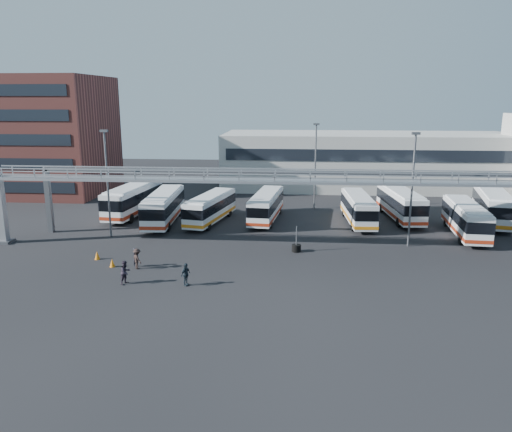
# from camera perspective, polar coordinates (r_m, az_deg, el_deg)

# --- Properties ---
(ground) EXTENTS (140.00, 140.00, 0.00)m
(ground) POSITION_cam_1_polar(r_m,az_deg,el_deg) (39.53, 1.75, -5.96)
(ground) COLOR black
(ground) RESTS_ON ground
(gantry) EXTENTS (51.40, 5.15, 7.10)m
(gantry) POSITION_cam_1_polar(r_m,az_deg,el_deg) (43.83, 2.22, 3.41)
(gantry) COLOR #93959B
(gantry) RESTS_ON ground
(apartment_building) EXTENTS (18.00, 15.00, 16.00)m
(apartment_building) POSITION_cam_1_polar(r_m,az_deg,el_deg) (76.43, -23.51, 8.45)
(apartment_building) COLOR brown
(apartment_building) RESTS_ON ground
(warehouse) EXTENTS (42.00, 14.00, 8.00)m
(warehouse) POSITION_cam_1_polar(r_m,az_deg,el_deg) (76.47, 12.43, 6.22)
(warehouse) COLOR #9E9E99
(warehouse) RESTS_ON ground
(light_pole_left) EXTENTS (0.70, 0.35, 10.21)m
(light_pole_left) POSITION_cam_1_polar(r_m,az_deg,el_deg) (49.24, -16.65, 4.22)
(light_pole_left) COLOR #4C4F54
(light_pole_left) RESTS_ON ground
(light_pole_mid) EXTENTS (0.70, 0.35, 10.21)m
(light_pole_mid) POSITION_cam_1_polar(r_m,az_deg,el_deg) (45.98, 17.43, 3.55)
(light_pole_mid) COLOR #4C4F54
(light_pole_mid) RESTS_ON ground
(light_pole_back) EXTENTS (0.70, 0.35, 10.21)m
(light_pole_back) POSITION_cam_1_polar(r_m,az_deg,el_deg) (59.75, 6.81, 6.19)
(light_pole_back) COLOR #4C4F54
(light_pole_back) RESTS_ON ground
(bus_1) EXTENTS (3.82, 11.72, 3.50)m
(bus_1) POSITION_cam_1_polar(r_m,az_deg,el_deg) (58.33, -13.78, 1.95)
(bus_1) COLOR silver
(bus_1) RESTS_ON ground
(bus_2) EXTENTS (3.15, 11.13, 3.34)m
(bus_2) POSITION_cam_1_polar(r_m,az_deg,el_deg) (53.92, -10.51, 1.11)
(bus_2) COLOR silver
(bus_2) RESTS_ON ground
(bus_3) EXTENTS (4.26, 10.27, 3.04)m
(bus_3) POSITION_cam_1_polar(r_m,az_deg,el_deg) (53.52, -5.23, 1.01)
(bus_3) COLOR silver
(bus_3) RESTS_ON ground
(bus_4) EXTENTS (3.42, 10.40, 3.10)m
(bus_4) POSITION_cam_1_polar(r_m,az_deg,el_deg) (54.16, 1.17, 1.24)
(bus_4) COLOR silver
(bus_4) RESTS_ON ground
(bus_6) EXTENTS (2.87, 10.26, 3.08)m
(bus_6) POSITION_cam_1_polar(r_m,az_deg,el_deg) (54.04, 11.61, 0.93)
(bus_6) COLOR silver
(bus_6) RESTS_ON ground
(bus_7) EXTENTS (3.57, 11.10, 3.31)m
(bus_7) POSITION_cam_1_polar(r_m,az_deg,el_deg) (56.98, 16.17, 1.44)
(bus_7) COLOR silver
(bus_7) RESTS_ON ground
(bus_8) EXTENTS (3.18, 10.58, 3.17)m
(bus_8) POSITION_cam_1_polar(r_m,az_deg,el_deg) (52.35, 22.84, -0.20)
(bus_8) COLOR silver
(bus_8) RESTS_ON ground
(bus_9) EXTENTS (4.92, 11.86, 3.51)m
(bus_9) POSITION_cam_1_polar(r_m,az_deg,el_deg) (58.89, 25.41, 1.15)
(bus_9) COLOR silver
(bus_9) RESTS_ON ground
(pedestrian_a) EXTENTS (0.56, 0.66, 1.55)m
(pedestrian_a) POSITION_cam_1_polar(r_m,az_deg,el_deg) (40.71, -13.60, -4.61)
(pedestrian_a) COLOR black
(pedestrian_a) RESTS_ON ground
(pedestrian_b) EXTENTS (0.96, 1.05, 1.74)m
(pedestrian_b) POSITION_cam_1_polar(r_m,az_deg,el_deg) (37.21, -14.70, -6.24)
(pedestrian_b) COLOR #28202D
(pedestrian_b) RESTS_ON ground
(pedestrian_c) EXTENTS (1.17, 1.18, 1.64)m
(pedestrian_c) POSITION_cam_1_polar(r_m,az_deg,el_deg) (40.18, -13.42, -4.78)
(pedestrian_c) COLOR black
(pedestrian_c) RESTS_ON ground
(pedestrian_d) EXTENTS (0.77, 1.05, 1.66)m
(pedestrian_d) POSITION_cam_1_polar(r_m,az_deg,el_deg) (36.03, -8.04, -6.64)
(pedestrian_d) COLOR #18242C
(pedestrian_d) RESTS_ON ground
(cone_left) EXTENTS (0.51, 0.51, 0.70)m
(cone_left) POSITION_cam_1_polar(r_m,az_deg,el_deg) (43.51, -17.70, -4.30)
(cone_left) COLOR orange
(cone_left) RESTS_ON ground
(cone_right) EXTENTS (0.50, 0.50, 0.67)m
(cone_right) POSITION_cam_1_polar(r_m,az_deg,el_deg) (41.25, -16.11, -5.17)
(cone_right) COLOR orange
(cone_right) RESTS_ON ground
(tire_stack) EXTENTS (0.80, 0.80, 2.28)m
(tire_stack) POSITION_cam_1_polar(r_m,az_deg,el_deg) (43.64, 4.63, -3.59)
(tire_stack) COLOR black
(tire_stack) RESTS_ON ground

